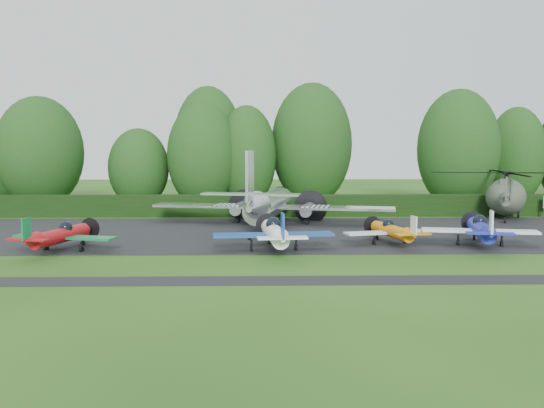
{
  "coord_description": "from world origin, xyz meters",
  "views": [
    {
      "loc": [
        -2.34,
        -35.52,
        6.8
      ],
      "look_at": [
        -1.44,
        7.51,
        2.5
      ],
      "focal_mm": 40.0,
      "sensor_mm": 36.0,
      "label": 1
    }
  ],
  "objects_px": {
    "light_plane_white": "(274,233)",
    "light_plane_orange": "(392,231)",
    "transport_plane": "(270,204)",
    "light_plane_blue": "(481,229)",
    "light_plane_red": "(61,235)",
    "helicopter": "(506,194)"
  },
  "relations": [
    {
      "from": "light_plane_white",
      "to": "light_plane_orange",
      "type": "distance_m",
      "value": 8.25
    },
    {
      "from": "transport_plane",
      "to": "light_plane_blue",
      "type": "xyz_separation_m",
      "value": [
        13.69,
        -10.42,
        -0.63
      ]
    },
    {
      "from": "transport_plane",
      "to": "light_plane_orange",
      "type": "bearing_deg",
      "value": -61.82
    },
    {
      "from": "light_plane_white",
      "to": "light_plane_orange",
      "type": "bearing_deg",
      "value": 22.29
    },
    {
      "from": "light_plane_red",
      "to": "light_plane_blue",
      "type": "height_order",
      "value": "light_plane_blue"
    },
    {
      "from": "light_plane_white",
      "to": "helicopter",
      "type": "relative_size",
      "value": 0.51
    },
    {
      "from": "transport_plane",
      "to": "light_plane_white",
      "type": "xyz_separation_m",
      "value": [
        0.07,
        -11.97,
        -0.6
      ]
    },
    {
      "from": "light_plane_red",
      "to": "light_plane_white",
      "type": "bearing_deg",
      "value": -16.28
    },
    {
      "from": "transport_plane",
      "to": "light_plane_blue",
      "type": "bearing_deg",
      "value": -48.82
    },
    {
      "from": "light_plane_blue",
      "to": "helicopter",
      "type": "distance_m",
      "value": 16.75
    },
    {
      "from": "light_plane_orange",
      "to": "helicopter",
      "type": "distance_m",
      "value": 19.45
    },
    {
      "from": "light_plane_white",
      "to": "helicopter",
      "type": "height_order",
      "value": "helicopter"
    },
    {
      "from": "light_plane_white",
      "to": "light_plane_blue",
      "type": "distance_m",
      "value": 13.7
    },
    {
      "from": "transport_plane",
      "to": "light_plane_white",
      "type": "height_order",
      "value": "transport_plane"
    },
    {
      "from": "light_plane_white",
      "to": "light_plane_blue",
      "type": "bearing_deg",
      "value": 12.16
    },
    {
      "from": "light_plane_orange",
      "to": "light_plane_red",
      "type": "bearing_deg",
      "value": -160.27
    },
    {
      "from": "light_plane_orange",
      "to": "light_plane_blue",
      "type": "relative_size",
      "value": 0.83
    },
    {
      "from": "light_plane_orange",
      "to": "light_plane_blue",
      "type": "distance_m",
      "value": 5.77
    },
    {
      "from": "light_plane_orange",
      "to": "helicopter",
      "type": "bearing_deg",
      "value": 60.12
    },
    {
      "from": "transport_plane",
      "to": "light_plane_red",
      "type": "distance_m",
      "value": 17.79
    },
    {
      "from": "light_plane_red",
      "to": "helicopter",
      "type": "distance_m",
      "value": 38.33
    },
    {
      "from": "light_plane_red",
      "to": "light_plane_blue",
      "type": "relative_size",
      "value": 0.91
    }
  ]
}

